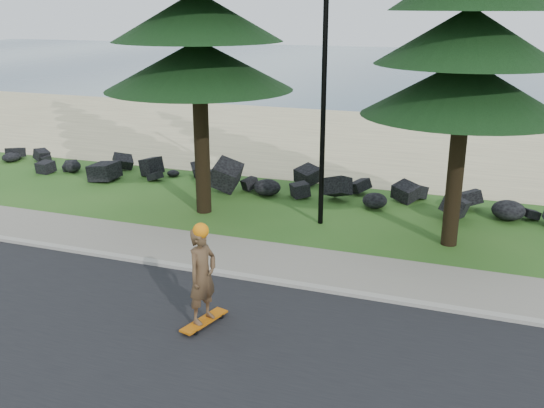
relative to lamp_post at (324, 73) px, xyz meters
The scene contains 9 objects.
ground 5.23m from the lamp_post, 90.00° to the right, with size 160.00×160.00×0.00m, color #27581B.
road 8.74m from the lamp_post, 90.00° to the right, with size 160.00×7.00×0.02m, color black.
kerb 5.79m from the lamp_post, 90.00° to the right, with size 160.00×0.20×0.10m, color #A8A397.
sidewalk 5.08m from the lamp_post, 90.00° to the right, with size 160.00×2.00×0.08m, color gray.
beach_sand 12.03m from the lamp_post, 90.00° to the left, with size 160.00×15.00×0.01m, color tan.
ocean 47.98m from the lamp_post, 90.00° to the left, with size 160.00×58.00×0.01m, color #37546A.
seawall_boulders 4.78m from the lamp_post, 90.00° to the left, with size 60.00×2.40×1.10m, color black, non-canonical shape.
lamp_post is the anchor object (origin of this frame).
skateboarder 7.02m from the lamp_post, 94.83° to the right, with size 0.60×1.14×2.06m.
Camera 1 is at (4.15, -12.23, 5.78)m, focal length 40.00 mm.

